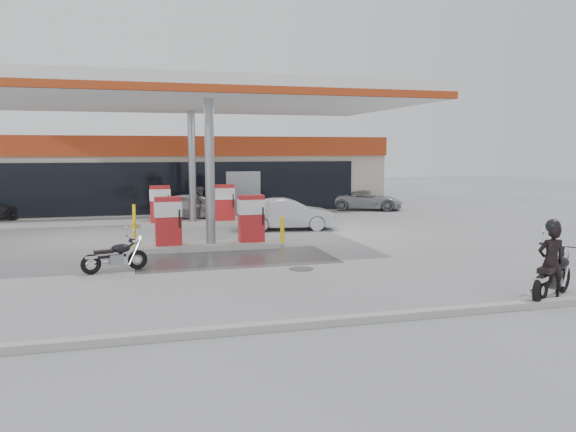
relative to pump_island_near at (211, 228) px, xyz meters
name	(u,v)px	position (x,y,z in m)	size (l,w,h in m)	color
ground	(220,259)	(0.00, -2.00, -0.71)	(90.00, 90.00, 0.00)	gray
wet_patch	(236,258)	(0.50, -2.00, -0.71)	(6.00, 3.00, 0.00)	#4C4C4F
drain_cover	(301,269)	(2.00, -4.00, -0.71)	(0.70, 0.70, 0.01)	#38383A
kerb	(275,326)	(0.00, -9.00, -0.64)	(28.00, 0.25, 0.15)	gray
store_building	(179,173)	(0.01, 13.94, 1.30)	(22.00, 8.22, 4.00)	beige
canopy	(198,98)	(0.00, 3.00, 4.56)	(16.00, 10.02, 5.51)	silver
pump_island_near	(211,228)	(0.00, 0.00, 0.00)	(5.14, 1.30, 1.78)	#9E9E99
pump_island_far	(193,209)	(0.00, 6.00, 0.00)	(5.14, 1.30, 1.78)	#9E9E99
main_motorcycle	(553,276)	(6.56, -8.46, -0.20)	(1.97, 1.34, 1.15)	black
biker_main	(551,262)	(6.39, -8.57, 0.15)	(0.62, 0.41, 1.71)	black
parked_motorcycle	(116,257)	(-2.99, -2.99, -0.30)	(1.77, 0.77, 0.93)	black
sedan_white	(196,206)	(0.36, 8.20, -0.07)	(1.50, 3.74, 1.27)	silver
attendant	(201,204)	(0.46, 7.00, 0.11)	(0.80, 0.62, 1.65)	#4E4F52
hatchback_silver	(288,214)	(3.68, 3.60, -0.06)	(1.37, 3.93, 1.29)	#B0B4B9
parked_car_right	(367,200)	(10.00, 10.00, -0.17)	(1.79, 3.89, 1.08)	#979A9F
biker_walking	(208,200)	(0.96, 8.20, 0.22)	(1.09, 0.45, 1.86)	black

